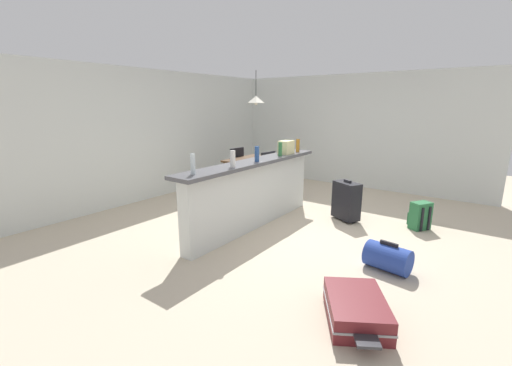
# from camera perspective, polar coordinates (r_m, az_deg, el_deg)

# --- Properties ---
(ground_plane) EXTENTS (13.00, 13.00, 0.05)m
(ground_plane) POSITION_cam_1_polar(r_m,az_deg,el_deg) (5.35, 6.01, -7.08)
(ground_plane) COLOR beige
(wall_back) EXTENTS (6.60, 0.10, 2.50)m
(wall_back) POSITION_cam_1_polar(r_m,az_deg,el_deg) (7.07, -15.78, 8.11)
(wall_back) COLOR silver
(wall_back) RESTS_ON ground_plane
(wall_right) EXTENTS (0.10, 6.00, 2.50)m
(wall_right) POSITION_cam_1_polar(r_m,az_deg,el_deg) (7.93, 15.65, 8.63)
(wall_right) COLOR silver
(wall_right) RESTS_ON ground_plane
(partition_half_wall) EXTENTS (2.80, 0.20, 0.98)m
(partition_half_wall) POSITION_cam_1_polar(r_m,az_deg,el_deg) (5.03, -0.37, -2.20)
(partition_half_wall) COLOR silver
(partition_half_wall) RESTS_ON ground_plane
(bar_countertop) EXTENTS (2.96, 0.40, 0.05)m
(bar_countertop) POSITION_cam_1_polar(r_m,az_deg,el_deg) (4.91, -0.38, 3.58)
(bar_countertop) COLOR #4C4C51
(bar_countertop) RESTS_ON partition_half_wall
(bottle_clear) EXTENTS (0.06, 0.06, 0.25)m
(bottle_clear) POSITION_cam_1_polar(r_m,az_deg,el_deg) (3.99, -10.82, 3.20)
(bottle_clear) COLOR silver
(bottle_clear) RESTS_ON bar_countertop
(bottle_white) EXTENTS (0.07, 0.07, 0.22)m
(bottle_white) POSITION_cam_1_polar(r_m,az_deg,el_deg) (4.37, -4.04, 4.14)
(bottle_white) COLOR silver
(bottle_white) RESTS_ON bar_countertop
(bottle_blue) EXTENTS (0.07, 0.07, 0.22)m
(bottle_blue) POSITION_cam_1_polar(r_m,az_deg,el_deg) (4.82, 0.16, 5.03)
(bottle_blue) COLOR #284C89
(bottle_blue) RESTS_ON bar_countertop
(bottle_green) EXTENTS (0.06, 0.06, 0.22)m
(bottle_green) POSITION_cam_1_polar(r_m,az_deg,el_deg) (5.35, 4.19, 5.83)
(bottle_green) COLOR #2D6B38
(bottle_green) RESTS_ON bar_countertop
(bottle_amber) EXTENTS (0.06, 0.06, 0.22)m
(bottle_amber) POSITION_cam_1_polar(r_m,az_deg,el_deg) (5.89, 7.21, 6.45)
(bottle_amber) COLOR #9E661E
(bottle_amber) RESTS_ON bar_countertop
(grocery_bag) EXTENTS (0.26, 0.18, 0.22)m
(grocery_bag) POSITION_cam_1_polar(r_m,az_deg,el_deg) (5.61, 5.21, 6.14)
(grocery_bag) COLOR beige
(grocery_bag) RESTS_ON bar_countertop
(dining_table) EXTENTS (1.10, 0.80, 0.74)m
(dining_table) POSITION_cam_1_polar(r_m,az_deg,el_deg) (6.90, -0.57, 3.42)
(dining_table) COLOR #4C331E
(dining_table) RESTS_ON ground_plane
(dining_chair_near_partition) EXTENTS (0.44, 0.44, 0.93)m
(dining_chair_near_partition) POSITION_cam_1_polar(r_m,az_deg,el_deg) (6.56, 2.79, 1.72)
(dining_chair_near_partition) COLOR black
(dining_chair_near_partition) RESTS_ON ground_plane
(dining_chair_far_side) EXTENTS (0.43, 0.43, 0.93)m
(dining_chair_far_side) POSITION_cam_1_polar(r_m,az_deg,el_deg) (7.29, -3.83, 2.88)
(dining_chair_far_side) COLOR black
(dining_chair_far_side) RESTS_ON ground_plane
(pendant_lamp) EXTENTS (0.34, 0.34, 0.68)m
(pendant_lamp) POSITION_cam_1_polar(r_m,az_deg,el_deg) (6.86, -0.01, 14.21)
(pendant_lamp) COLOR black
(suitcase_flat_maroon) EXTENTS (0.88, 0.78, 0.22)m
(suitcase_flat_maroon) POSITION_cam_1_polar(r_m,az_deg,el_deg) (3.19, 16.84, -20.05)
(suitcase_flat_maroon) COLOR maroon
(suitcase_flat_maroon) RESTS_ON ground_plane
(duffel_bag_blue) EXTENTS (0.36, 0.52, 0.34)m
(duffel_bag_blue) POSITION_cam_1_polar(r_m,az_deg,el_deg) (4.12, 21.73, -11.85)
(duffel_bag_blue) COLOR #233D93
(duffel_bag_blue) RESTS_ON ground_plane
(backpack_green) EXTENTS (0.34, 0.33, 0.42)m
(backpack_green) POSITION_cam_1_polar(r_m,az_deg,el_deg) (5.58, 26.37, -5.11)
(backpack_green) COLOR #286B3D
(backpack_green) RESTS_ON ground_plane
(suitcase_upright_black) EXTENTS (0.42, 0.50, 0.67)m
(suitcase_upright_black) POSITION_cam_1_polar(r_m,az_deg,el_deg) (5.54, 15.28, -2.91)
(suitcase_upright_black) COLOR black
(suitcase_upright_black) RESTS_ON ground_plane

